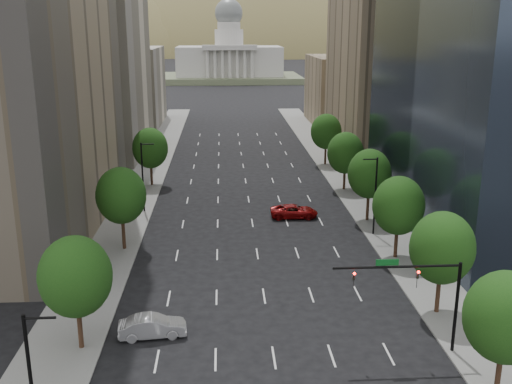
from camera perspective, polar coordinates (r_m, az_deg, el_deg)
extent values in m
cube|color=slate|center=(71.95, -12.80, -3.10)|extent=(6.00, 200.00, 0.15)
cube|color=slate|center=(73.42, 11.82, -2.66)|extent=(6.00, 200.00, 0.15)
cube|color=beige|center=(112.39, -14.72, 12.54)|extent=(14.00, 30.00, 35.00)
cube|color=beige|center=(145.45, -12.00, 9.97)|extent=(14.00, 26.00, 18.00)
cube|color=#8C7759|center=(111.16, 11.76, 11.40)|extent=(14.00, 30.00, 30.00)
cube|color=#8C7759|center=(143.80, 8.23, 9.68)|extent=(14.00, 26.00, 16.00)
cylinder|color=#382316|center=(42.18, 22.47, -15.39)|extent=(0.36, 0.36, 3.75)
ellipsoid|color=#10370F|center=(40.54, 23.00, -11.09)|extent=(5.20, 5.20, 5.98)
cylinder|color=#382316|center=(51.02, 17.22, -9.12)|extent=(0.36, 0.36, 4.00)
ellipsoid|color=#10370F|center=(49.60, 17.57, -5.17)|extent=(5.20, 5.20, 5.98)
cylinder|color=#382316|center=(61.52, 13.41, -4.55)|extent=(0.36, 0.36, 3.90)
ellipsoid|color=#10370F|center=(60.38, 13.63, -1.28)|extent=(5.20, 5.20, 5.98)
cylinder|color=#382316|center=(72.45, 10.76, -1.21)|extent=(0.36, 0.36, 4.10)
ellipsoid|color=#10370F|center=(71.44, 10.92, 1.75)|extent=(5.20, 5.20, 5.98)
cylinder|color=#382316|center=(85.63, 8.55, 1.42)|extent=(0.36, 0.36, 3.80)
ellipsoid|color=#10370F|center=(84.82, 8.64, 3.76)|extent=(5.20, 5.20, 5.98)
cylinder|color=#382316|center=(100.90, 6.73, 3.73)|extent=(0.36, 0.36, 4.00)
ellipsoid|color=#10370F|center=(100.19, 6.80, 5.83)|extent=(5.20, 5.20, 5.98)
cylinder|color=#382316|center=(45.62, -16.69, -12.16)|extent=(0.36, 0.36, 4.00)
ellipsoid|color=#10370F|center=(44.03, -17.08, -7.82)|extent=(5.20, 5.20, 5.98)
cylinder|color=#382316|center=(63.60, -12.71, -3.71)|extent=(0.36, 0.36, 4.15)
ellipsoid|color=#10370F|center=(62.44, -12.92, -0.33)|extent=(5.20, 5.20, 5.98)
cylinder|color=#382316|center=(88.33, -10.09, 1.85)|extent=(0.36, 0.36, 3.95)
ellipsoid|color=#10370F|center=(87.53, -10.20, 4.21)|extent=(5.20, 5.20, 5.98)
cylinder|color=black|center=(67.00, 11.47, -0.46)|extent=(0.20, 0.20, 9.00)
cylinder|color=black|center=(65.75, 10.99, 3.13)|extent=(1.60, 0.14, 0.14)
cylinder|color=black|center=(31.97, -20.20, -11.38)|extent=(1.60, 0.14, 0.14)
cylinder|color=black|center=(75.15, -10.91, 1.34)|extent=(0.20, 0.20, 9.00)
cylinder|color=black|center=(74.11, -10.46, 4.57)|extent=(1.60, 0.14, 0.14)
cylinder|color=black|center=(45.02, 18.80, -10.61)|extent=(0.24, 0.24, 7.00)
cylinder|color=black|center=(42.22, 13.48, -7.05)|extent=(9.00, 0.18, 0.18)
imported|color=black|center=(42.87, 15.37, -7.63)|extent=(0.18, 0.22, 1.10)
imported|color=black|center=(41.68, 9.44, -7.94)|extent=(0.18, 0.22, 1.10)
sphere|color=#FF0C07|center=(42.64, 15.47, -7.47)|extent=(0.20, 0.20, 0.20)
sphere|color=#FF0C07|center=(41.44, 9.51, -7.79)|extent=(0.20, 0.20, 0.20)
cube|color=#0C591E|center=(41.89, 12.59, -6.66)|extent=(1.60, 0.06, 0.45)
cube|color=#596647|center=(258.10, -2.58, 10.96)|extent=(60.00, 40.00, 2.50)
cube|color=silver|center=(257.60, -2.60, 12.56)|extent=(44.00, 26.00, 12.00)
cube|color=silver|center=(243.34, -2.57, 13.79)|extent=(22.00, 4.00, 2.00)
cylinder|color=silver|center=(257.24, -2.63, 14.68)|extent=(12.00, 12.00, 7.00)
cylinder|color=silver|center=(257.19, -2.64, 15.79)|extent=(9.60, 9.60, 3.00)
sphere|color=slate|center=(257.25, -2.65, 16.92)|extent=(11.60, 11.60, 11.60)
ellipsoid|color=olive|center=(586.08, -17.01, 9.60)|extent=(380.00, 342.00, 190.00)
ellipsoid|color=olive|center=(612.17, 0.79, 9.69)|extent=(440.00, 396.00, 240.00)
ellipsoid|color=olive|center=(683.91, 15.15, 10.39)|extent=(360.00, 324.00, 200.00)
imported|color=#A9AAAF|center=(46.60, -9.99, -12.69)|extent=(5.29, 2.34, 1.69)
imported|color=maroon|center=(72.91, 3.70, -1.87)|extent=(5.85, 2.75, 1.62)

